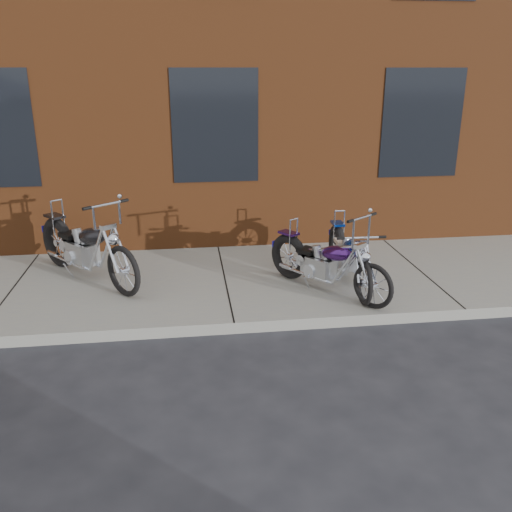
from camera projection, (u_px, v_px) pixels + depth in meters
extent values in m
plane|color=#232429|center=(234.00, 334.00, 6.65)|extent=(120.00, 120.00, 0.00)
cube|color=gray|center=(225.00, 283.00, 8.03)|extent=(22.00, 3.00, 0.15)
cube|color=brown|center=(200.00, 28.00, 12.83)|extent=(22.00, 10.00, 8.00)
torus|color=black|center=(296.00, 259.00, 7.82)|extent=(0.50, 0.62, 0.67)
torus|color=black|center=(382.00, 289.00, 6.83)|extent=(0.41, 0.53, 0.61)
cube|color=#A3A3A3|center=(328.00, 270.00, 7.41)|extent=(0.43, 0.46, 0.28)
ellipsoid|color=#3D175F|center=(345.00, 256.00, 7.14)|extent=(0.50, 0.56, 0.29)
cube|color=black|center=(315.00, 253.00, 7.52)|extent=(0.34, 0.34, 0.06)
cylinder|color=silver|center=(376.00, 269.00, 6.83)|extent=(0.19, 0.24, 0.50)
cylinder|color=silver|center=(372.00, 219.00, 6.70)|extent=(0.43, 0.33, 0.03)
cylinder|color=silver|center=(301.00, 236.00, 7.65)|extent=(0.03, 0.03, 0.45)
cylinder|color=silver|center=(322.00, 272.00, 7.67)|extent=(0.53, 0.71, 0.04)
torus|color=black|center=(339.00, 248.00, 8.27)|extent=(0.15, 0.67, 0.67)
torus|color=black|center=(367.00, 287.00, 6.91)|extent=(0.08, 0.61, 0.60)
cube|color=#A3A3A3|center=(349.00, 262.00, 7.71)|extent=(0.27, 0.38, 0.28)
ellipsoid|color=#0B3EC9|center=(356.00, 250.00, 7.38)|extent=(0.26, 0.52, 0.29)
cube|color=tan|center=(346.00, 245.00, 7.88)|extent=(0.23, 0.27, 0.06)
cylinder|color=silver|center=(366.00, 266.00, 6.94)|extent=(0.04, 0.27, 0.50)
cylinder|color=silver|center=(365.00, 241.00, 6.95)|extent=(0.51, 0.04, 0.03)
cylinder|color=silver|center=(341.00, 228.00, 8.08)|extent=(0.02, 0.02, 0.45)
cylinder|color=silver|center=(353.00, 265.00, 7.96)|extent=(0.07, 0.84, 0.04)
torus|color=black|center=(64.00, 245.00, 8.26)|extent=(0.63, 0.70, 0.79)
torus|color=black|center=(131.00, 274.00, 7.17)|extent=(0.52, 0.59, 0.71)
cube|color=#A3A3A3|center=(89.00, 255.00, 7.81)|extent=(0.52, 0.53, 0.33)
ellipsoid|color=black|center=(99.00, 239.00, 7.51)|extent=(0.61, 0.64, 0.34)
cube|color=black|center=(77.00, 237.00, 7.92)|extent=(0.40, 0.40, 0.07)
cylinder|color=silver|center=(123.00, 251.00, 7.17)|extent=(0.24, 0.27, 0.59)
cylinder|color=silver|center=(113.00, 206.00, 7.06)|extent=(0.48, 0.41, 0.03)
cylinder|color=silver|center=(64.00, 219.00, 8.06)|extent=(0.03, 0.03, 0.53)
cylinder|color=silver|center=(89.00, 259.00, 8.11)|extent=(0.68, 0.79, 0.05)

